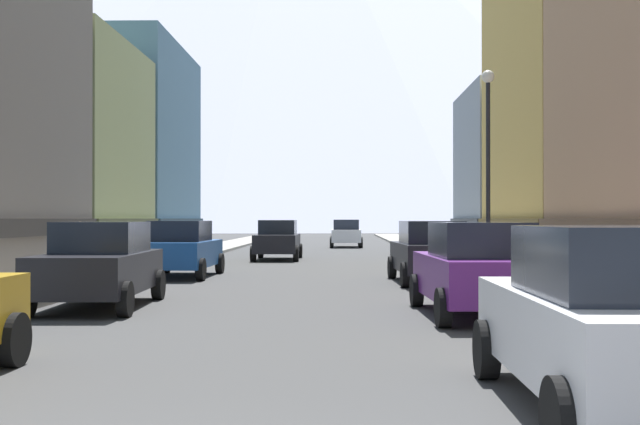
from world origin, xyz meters
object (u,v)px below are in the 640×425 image
Objects in this scene: car_right_1 at (477,269)px; streetlamp_right at (488,142)px; car_right_2 at (430,252)px; car_driving_1 at (278,240)px; car_driving_0 at (346,233)px; pedestrian_0 at (80,252)px; potted_plant_0 at (592,269)px; car_left_1 at (100,264)px; car_left_2 at (182,249)px; car_right_0 at (617,320)px.

car_right_1 is 8.07m from streetlamp_right.
car_right_2 is 1.02× the size of car_driving_1.
car_driving_0 is (-2.20, 28.68, 0.00)m from car_right_2.
streetlamp_right is (6.95, -13.50, 3.09)m from car_driving_1.
car_driving_1 is (-5.40, 12.89, 0.00)m from car_right_2.
pedestrian_0 is 12.01m from streetlamp_right.
car_right_2 is 28.76m from car_driving_0.
car_driving_1 reaches higher than potted_plant_0.
car_right_2 is at bearing -85.61° from car_driving_0.
streetlamp_right is at bearing 33.03° from car_left_1.
streetlamp_right is (3.75, -29.29, 3.09)m from car_driving_0.
pedestrian_0 is at bearing -109.39° from car_driving_1.
car_left_2 is 11.01m from car_driving_1.
car_driving_1 is (-3.20, -15.79, 0.00)m from car_driving_0.
car_right_1 is 36.65m from car_driving_0.
car_left_1 is 1.01× the size of car_right_0.
car_left_1 is 19.58m from car_driving_1.
car_left_1 is 4.39× the size of potted_plant_0.
pedestrian_0 is (-4.65, -13.21, -0.01)m from car_driving_1.
car_left_2 is at bearing 44.76° from pedestrian_0.
car_right_0 is 7.65m from car_right_1.
streetlamp_right is (1.55, 14.94, 3.09)m from car_right_0.
potted_plant_0 is at bearing -80.78° from car_driving_0.
car_left_1 is 10.99m from potted_plant_0.
car_right_1 is 7.90m from car_right_2.
car_right_0 is 44.29m from car_driving_0.
potted_plant_0 is (10.80, -6.68, -0.21)m from car_left_2.
pedestrian_0 is at bearing 162.21° from potted_plant_0.
car_left_2 is 0.76× the size of streetlamp_right.
car_right_1 is at bearing -90.00° from car_right_2.
car_driving_1 is at bearing 83.54° from car_left_1.
car_driving_0 is (5.40, 26.57, 0.00)m from car_left_2.
potted_plant_0 is at bearing -63.78° from car_driving_1.
car_right_2 is 13.98m from car_driving_1.
car_right_0 is 4.34× the size of potted_plant_0.
streetlamp_right is (1.55, -0.61, 3.09)m from car_right_2.
car_driving_0 is at bearing 81.28° from car_left_1.
car_right_0 is 15.55m from car_right_2.
car_right_0 is at bearing -79.25° from car_driving_1.
car_driving_0 is 33.69m from potted_plant_0.
streetlamp_right is (-1.65, 3.96, 3.29)m from potted_plant_0.
potted_plant_0 is at bearing 73.75° from car_right_0.
car_left_1 is 1.01× the size of car_driving_1.
car_driving_0 is 0.75× the size of streetlamp_right.
streetlamp_right is at bearing 112.61° from potted_plant_0.
car_left_2 is at bearing 89.99° from car_left_1.
car_right_2 is at bearing 40.79° from car_left_1.
streetlamp_right reaches higher than car_right_1.
car_driving_1 is at bearing 104.56° from car_right_1.
car_right_0 and car_right_2 have the same top height.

